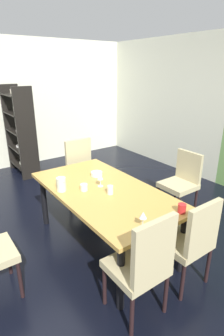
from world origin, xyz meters
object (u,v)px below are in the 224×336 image
at_px(display_shelf, 20,130).
at_px(cup_front, 182,208).
at_px(cup_left, 110,190).
at_px(pitcher_east, 61,184).
at_px(chair_right_near, 143,264).
at_px(serving_bowl_south, 97,174).
at_px(chair_left_far, 83,172).
at_px(wine_glass_near_shelf, 100,177).
at_px(cup_center, 84,187).
at_px(chair_right_far, 190,239).
at_px(chair_head_far, 182,180).
at_px(wine_glass_north, 143,216).
at_px(dining_table, 104,195).

height_order(display_shelf, cup_front, display_shelf).
bearing_deg(cup_left, pitcher_east, -134.34).
xyz_separation_m(chair_right_near, serving_bowl_south, (-1.39, 0.45, 0.21)).
distance_m(chair_left_far, wine_glass_near_shelf, 1.00).
relative_size(chair_right_near, cup_center, 12.24).
xyz_separation_m(display_shelf, cup_front, (3.79, 0.31, -0.09)).
relative_size(chair_right_far, pitcher_east, 6.00).
bearing_deg(cup_left, chair_right_far, 19.66).
distance_m(serving_bowl_south, pitcher_east, 0.57).
height_order(chair_left_far, cup_front, chair_left_far).
bearing_deg(serving_bowl_south, cup_front, 7.40).
xyz_separation_m(display_shelf, wine_glass_near_shelf, (2.85, 0.01, -0.02)).
bearing_deg(chair_head_far, chair_right_far, 133.05).
xyz_separation_m(wine_glass_north, pitcher_east, (-1.06, -0.25, -0.03)).
bearing_deg(display_shelf, serving_bowl_south, 3.33).
xyz_separation_m(cup_left, cup_center, (-0.24, -0.19, -0.01)).
height_order(dining_table, cup_center, cup_center).
distance_m(chair_head_far, display_shelf, 3.27).
bearing_deg(chair_left_far, chair_head_far, 135.49).
relative_size(wine_glass_north, wine_glass_near_shelf, 0.94).
relative_size(serving_bowl_south, pitcher_east, 0.92).
relative_size(chair_left_far, chair_right_far, 1.09).
distance_m(chair_right_near, display_shelf, 3.97).
xyz_separation_m(chair_right_far, display_shelf, (-3.94, -0.29, 0.35)).
height_order(chair_left_far, serving_bowl_south, chair_left_far).
relative_size(serving_bowl_south, cup_left, 1.49).
bearing_deg(cup_center, serving_bowl_south, 129.05).
height_order(chair_right_near, cup_front, chair_right_near).
relative_size(chair_right_far, chair_head_far, 1.03).
relative_size(chair_head_far, serving_bowl_south, 6.33).
bearing_deg(cup_center, cup_front, 27.91).
relative_size(chair_right_far, cup_left, 9.69).
xyz_separation_m(cup_front, pitcher_east, (-1.10, -0.71, 0.03)).
distance_m(chair_right_far, serving_bowl_south, 1.41).
relative_size(cup_left, cup_front, 1.08).
bearing_deg(cup_center, chair_right_far, 24.11).
distance_m(display_shelf, cup_left, 3.08).
bearing_deg(wine_glass_north, display_shelf, 177.68).
bearing_deg(wine_glass_near_shelf, chair_right_far, 14.49).
relative_size(wine_glass_north, cup_center, 1.81).
xyz_separation_m(chair_right_near, chair_right_far, (-0.01, 0.60, -0.02)).
distance_m(wine_glass_north, cup_left, 0.70).
relative_size(wine_glass_north, pitcher_east, 0.94).
bearing_deg(serving_bowl_south, pitcher_east, -75.72).
distance_m(wine_glass_near_shelf, pitcher_east, 0.45).
xyz_separation_m(display_shelf, cup_left, (3.08, -0.01, -0.09)).
distance_m(chair_left_far, cup_center, 1.05).
height_order(chair_right_far, wine_glass_near_shelf, chair_right_far).
xyz_separation_m(chair_right_far, wine_glass_near_shelf, (-1.09, -0.28, 0.33)).
bearing_deg(cup_left, cup_center, -142.56).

